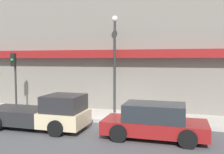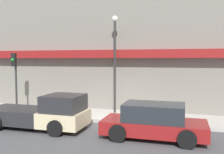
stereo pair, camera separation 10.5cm
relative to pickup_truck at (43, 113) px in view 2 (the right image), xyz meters
The scene contains 8 objects.
ground_plane 3.19m from the pickup_truck, 35.43° to the left, with size 80.00×80.00×0.00m, color #4C4C4F.
sidewalk 4.10m from the pickup_truck, 51.42° to the left, with size 36.00×2.74×0.18m.
building 7.59m from the pickup_truck, 67.07° to the left, with size 19.80×3.80×11.08m.
pickup_truck is the anchor object (origin of this frame).
parked_car 5.38m from the pickup_truck, ahead, with size 4.38×2.02×1.51m.
fire_hydrant 2.57m from the pickup_truck, 67.52° to the left, with size 0.21×0.21×0.62m.
street_lamp 5.42m from the pickup_truck, 54.47° to the left, with size 0.36×0.36×5.74m.
traffic_light 4.61m from the pickup_truck, 144.14° to the left, with size 0.28×0.42×3.56m.
Camera 2 is at (4.07, -12.33, 3.40)m, focal length 40.00 mm.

